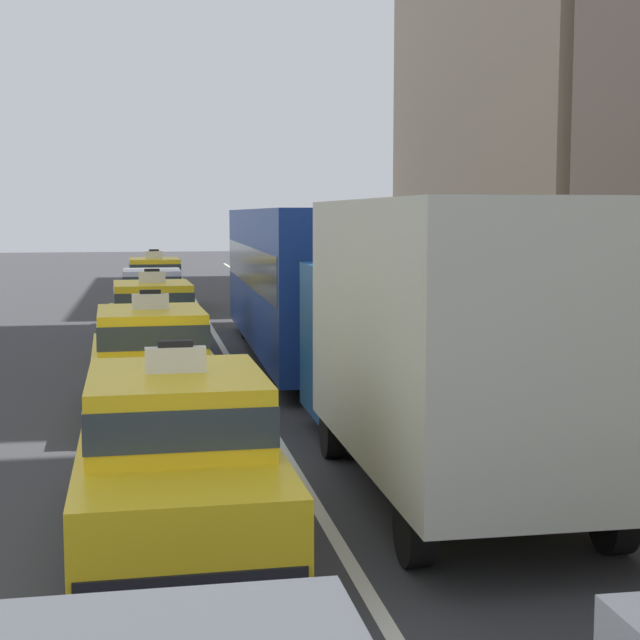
{
  "coord_description": "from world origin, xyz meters",
  "views": [
    {
      "loc": [
        -3.37,
        -0.87,
        3.12
      ],
      "look_at": [
        -0.4,
        15.35,
        1.3
      ],
      "focal_mm": 54.04,
      "sensor_mm": 36.0,
      "label": 1
    }
  ],
  "objects_px": {
    "taxi_left_third": "(151,358)",
    "taxi_right_sixth": "(342,282)",
    "sedan_left_fifth": "(152,296)",
    "bus_center_third": "(305,274)",
    "taxi_right_fifth": "(398,298)",
    "taxi_left_sixth": "(154,282)",
    "taxi_right_third": "(583,359)",
    "taxi_left_fourth": "(153,318)",
    "taxi_left_second": "(177,452)",
    "taxi_right_fourth": "(460,320)",
    "box_truck_center_second": "(440,333)"
  },
  "relations": [
    {
      "from": "box_truck_center_second",
      "to": "taxi_right_sixth",
      "type": "xyz_separation_m",
      "value": [
        3.09,
        20.53,
        -0.9
      ]
    },
    {
      "from": "taxi_left_third",
      "to": "taxi_right_third",
      "type": "xyz_separation_m",
      "value": [
        6.62,
        -1.23,
        0.0
      ]
    },
    {
      "from": "taxi_left_sixth",
      "to": "taxi_right_fifth",
      "type": "bearing_deg",
      "value": -49.34
    },
    {
      "from": "taxi_right_fourth",
      "to": "sedan_left_fifth",
      "type": "bearing_deg",
      "value": 130.06
    },
    {
      "from": "taxi_left_second",
      "to": "sedan_left_fifth",
      "type": "relative_size",
      "value": 1.07
    },
    {
      "from": "taxi_left_second",
      "to": "taxi_right_fourth",
      "type": "bearing_deg",
      "value": 58.95
    },
    {
      "from": "box_truck_center_second",
      "to": "taxi_right_sixth",
      "type": "bearing_deg",
      "value": 81.44
    },
    {
      "from": "taxi_left_second",
      "to": "taxi_right_sixth",
      "type": "relative_size",
      "value": 1.0
    },
    {
      "from": "taxi_left_third",
      "to": "box_truck_center_second",
      "type": "distance_m",
      "value": 5.76
    },
    {
      "from": "taxi_left_second",
      "to": "taxi_left_sixth",
      "type": "xyz_separation_m",
      "value": [
        0.05,
        23.29,
        0.0
      ]
    },
    {
      "from": "taxi_right_third",
      "to": "taxi_right_sixth",
      "type": "relative_size",
      "value": 0.99
    },
    {
      "from": "taxi_left_second",
      "to": "taxi_right_fourth",
      "type": "height_order",
      "value": "same"
    },
    {
      "from": "box_truck_center_second",
      "to": "taxi_right_fourth",
      "type": "relative_size",
      "value": 1.52
    },
    {
      "from": "taxi_left_third",
      "to": "box_truck_center_second",
      "type": "xyz_separation_m",
      "value": [
        3.2,
        -4.7,
        0.9
      ]
    },
    {
      "from": "bus_center_third",
      "to": "taxi_right_fifth",
      "type": "bearing_deg",
      "value": 52.98
    },
    {
      "from": "taxi_left_fourth",
      "to": "taxi_right_third",
      "type": "xyz_separation_m",
      "value": [
        6.54,
        -7.07,
        0.0
      ]
    },
    {
      "from": "taxi_right_fourth",
      "to": "taxi_right_sixth",
      "type": "relative_size",
      "value": 1.0
    },
    {
      "from": "taxi_left_third",
      "to": "taxi_left_sixth",
      "type": "bearing_deg",
      "value": 89.2
    },
    {
      "from": "taxi_left_fourth",
      "to": "taxi_right_fifth",
      "type": "relative_size",
      "value": 1.01
    },
    {
      "from": "taxi_left_sixth",
      "to": "bus_center_third",
      "type": "height_order",
      "value": "bus_center_third"
    },
    {
      "from": "box_truck_center_second",
      "to": "taxi_right_fifth",
      "type": "relative_size",
      "value": 1.53
    },
    {
      "from": "taxi_left_second",
      "to": "taxi_right_fifth",
      "type": "bearing_deg",
      "value": 67.99
    },
    {
      "from": "sedan_left_fifth",
      "to": "taxi_right_fifth",
      "type": "relative_size",
      "value": 0.94
    },
    {
      "from": "taxi_left_third",
      "to": "bus_center_third",
      "type": "height_order",
      "value": "bus_center_third"
    },
    {
      "from": "taxi_left_third",
      "to": "taxi_right_sixth",
      "type": "distance_m",
      "value": 17.04
    },
    {
      "from": "taxi_right_third",
      "to": "taxi_right_fifth",
      "type": "distance_m",
      "value": 11.04
    },
    {
      "from": "taxi_right_fifth",
      "to": "taxi_left_third",
      "type": "bearing_deg",
      "value": -123.97
    },
    {
      "from": "taxi_left_sixth",
      "to": "bus_center_third",
      "type": "xyz_separation_m",
      "value": [
        3.12,
        -11.72,
        0.94
      ]
    },
    {
      "from": "taxi_left_fourth",
      "to": "taxi_right_fourth",
      "type": "height_order",
      "value": "same"
    },
    {
      "from": "taxi_left_third",
      "to": "taxi_right_fourth",
      "type": "xyz_separation_m",
      "value": [
        6.52,
        4.45,
        0.0
      ]
    },
    {
      "from": "taxi_left_fourth",
      "to": "sedan_left_fifth",
      "type": "height_order",
      "value": "taxi_left_fourth"
    },
    {
      "from": "taxi_left_fourth",
      "to": "taxi_right_sixth",
      "type": "relative_size",
      "value": 1.0
    },
    {
      "from": "taxi_left_second",
      "to": "box_truck_center_second",
      "type": "xyz_separation_m",
      "value": [
        3.01,
        1.37,
        0.9
      ]
    },
    {
      "from": "taxi_left_third",
      "to": "bus_center_third",
      "type": "relative_size",
      "value": 0.41
    },
    {
      "from": "taxi_left_third",
      "to": "taxi_right_sixth",
      "type": "height_order",
      "value": "same"
    },
    {
      "from": "sedan_left_fifth",
      "to": "bus_center_third",
      "type": "bearing_deg",
      "value": -63.74
    },
    {
      "from": "bus_center_third",
      "to": "taxi_right_third",
      "type": "distance_m",
      "value": 7.54
    },
    {
      "from": "taxi_left_third",
      "to": "taxi_right_fourth",
      "type": "height_order",
      "value": "same"
    },
    {
      "from": "taxi_left_sixth",
      "to": "taxi_right_fifth",
      "type": "relative_size",
      "value": 1.01
    },
    {
      "from": "taxi_left_fourth",
      "to": "box_truck_center_second",
      "type": "distance_m",
      "value": 11.02
    },
    {
      "from": "taxi_left_sixth",
      "to": "taxi_right_third",
      "type": "bearing_deg",
      "value": -70.93
    },
    {
      "from": "taxi_left_third",
      "to": "bus_center_third",
      "type": "xyz_separation_m",
      "value": [
        3.36,
        5.5,
        0.94
      ]
    },
    {
      "from": "taxi_right_sixth",
      "to": "box_truck_center_second",
      "type": "bearing_deg",
      "value": -98.56
    },
    {
      "from": "taxi_left_fourth",
      "to": "bus_center_third",
      "type": "height_order",
      "value": "bus_center_third"
    },
    {
      "from": "taxi_left_second",
      "to": "box_truck_center_second",
      "type": "distance_m",
      "value": 3.43
    },
    {
      "from": "taxi_left_third",
      "to": "bus_center_third",
      "type": "distance_m",
      "value": 6.51
    },
    {
      "from": "taxi_right_third",
      "to": "taxi_right_fourth",
      "type": "bearing_deg",
      "value": 90.95
    },
    {
      "from": "sedan_left_fifth",
      "to": "taxi_left_sixth",
      "type": "height_order",
      "value": "taxi_left_sixth"
    },
    {
      "from": "box_truck_center_second",
      "to": "bus_center_third",
      "type": "height_order",
      "value": "box_truck_center_second"
    },
    {
      "from": "taxi_right_sixth",
      "to": "taxi_left_fourth",
      "type": "bearing_deg",
      "value": -121.88
    }
  ]
}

